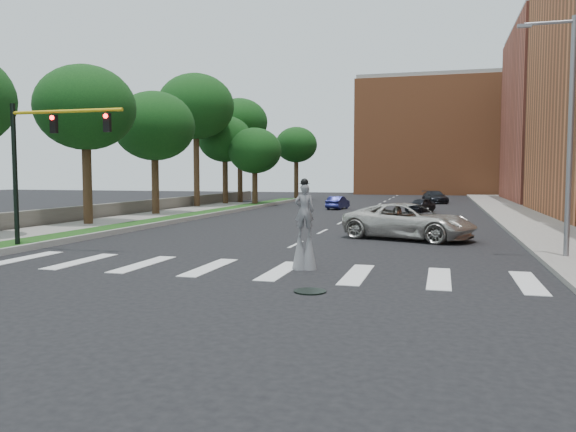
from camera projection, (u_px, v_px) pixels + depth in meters
The scene contains 22 objects.
ground_plane at pixel (234, 274), 18.19m from camera, with size 160.00×160.00×0.00m, color black.
grass_median at pixel (183, 217), 40.45m from camera, with size 2.00×60.00×0.25m, color #153D11.
median_curb at pixel (197, 217), 40.17m from camera, with size 0.20×60.00×0.28m, color #979791.
sidewalk_left at pixel (56, 230), 31.63m from camera, with size 4.00×60.00×0.18m, color gray.
sidewalk_right at pixel (531, 219), 38.92m from camera, with size 5.00×90.00×0.18m, color gray.
stone_wall at pixel (130, 208), 43.79m from camera, with size 0.50×56.00×1.10m, color #58534B.
manhole at pixel (310, 291), 15.47m from camera, with size 0.90×0.90×0.04m, color black.
building_backdrop at pixel (440, 138), 90.93m from camera, with size 26.00×14.00×18.00m, color #B56339.
streetlight at pixel (568, 129), 20.71m from camera, with size 2.05×0.20×9.00m.
traffic_signal at pixel (39, 152), 23.34m from camera, with size 5.30×0.23×6.20m.
stilt_performer at pixel (304, 233), 19.04m from camera, with size 0.83×0.59×3.10m.
suv_crossing at pixel (409, 221), 27.86m from camera, with size 2.99×6.48×1.80m, color beige.
car_near at pixel (420, 205), 47.73m from camera, with size 1.42×3.52×1.20m, color black.
car_mid at pixel (338, 203), 51.68m from camera, with size 1.26×3.62×1.19m, color #16194E.
car_far at pixel (435, 197), 62.03m from camera, with size 1.92×4.72×1.37m, color black.
tree_2 at pixel (85, 108), 34.24m from camera, with size 6.08×6.08×9.88m.
tree_3 at pixel (154, 126), 42.95m from camera, with size 6.22×6.22×9.55m.
tree_4 at pixel (196, 107), 53.04m from camera, with size 7.27×7.27×12.71m.
tree_5 at pixel (240, 123), 62.59m from camera, with size 6.22×6.22×11.65m.
tree_6 at pixel (255, 151), 56.61m from camera, with size 5.42×5.42×7.89m.
tree_7 at pixel (296, 145), 69.49m from camera, with size 5.18×5.18×9.05m.
tree_8 at pixel (225, 139), 58.04m from camera, with size 5.63×5.63×9.25m.
Camera 1 is at (6.46, -16.89, 3.26)m, focal length 35.00 mm.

